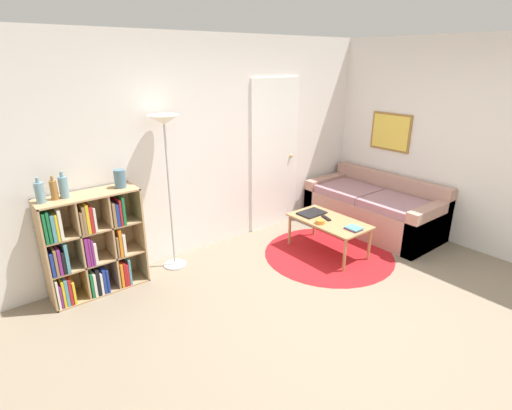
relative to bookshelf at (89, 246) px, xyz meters
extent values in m
plane|color=gray|center=(1.76, -2.02, -0.52)|extent=(14.00, 14.00, 0.00)
cube|color=silver|center=(1.76, 0.22, 0.78)|extent=(7.72, 0.05, 2.60)
cube|color=white|center=(2.65, 0.18, 0.52)|extent=(0.83, 0.02, 2.08)
sphere|color=tan|center=(2.94, 0.16, 0.48)|extent=(0.04, 0.04, 0.04)
cube|color=silver|center=(4.14, -0.91, 0.78)|extent=(0.05, 5.21, 2.60)
cube|color=olive|center=(4.11, -0.66, 0.81)|extent=(0.02, 0.63, 0.53)
cube|color=yellow|center=(4.10, -0.66, 0.81)|extent=(0.01, 0.57, 0.47)
cylinder|color=#B2191E|center=(2.56, -0.98, -0.52)|extent=(1.60, 1.60, 0.01)
cube|color=tan|center=(-0.42, 0.00, 0.02)|extent=(0.02, 0.34, 1.07)
cube|color=tan|center=(0.53, 0.00, 0.02)|extent=(0.02, 0.34, 1.07)
cube|color=tan|center=(0.05, 0.00, 0.54)|extent=(0.96, 0.34, 0.02)
cube|color=tan|center=(0.05, 0.00, -0.51)|extent=(0.96, 0.34, 0.02)
cube|color=tan|center=(0.05, 0.16, 0.02)|extent=(0.96, 0.02, 1.07)
cube|color=tan|center=(-0.10, 0.00, 0.02)|extent=(0.02, 0.32, 1.04)
cube|color=tan|center=(0.21, 0.00, 0.02)|extent=(0.02, 0.32, 1.04)
cube|color=tan|center=(0.05, 0.00, -0.16)|extent=(0.93, 0.32, 0.02)
cube|color=tan|center=(0.05, 0.00, 0.19)|extent=(0.93, 0.32, 0.02)
cube|color=silver|center=(-0.39, -0.06, -0.35)|extent=(0.02, 0.21, 0.30)
cube|color=#7F287A|center=(-0.36, -0.04, -0.38)|extent=(0.02, 0.25, 0.24)
cube|color=gold|center=(-0.34, -0.04, -0.36)|extent=(0.02, 0.25, 0.28)
cube|color=teal|center=(-0.31, -0.07, -0.36)|extent=(0.03, 0.19, 0.29)
cube|color=#B21E23|center=(-0.28, -0.03, -0.36)|extent=(0.03, 0.26, 0.28)
cube|color=gold|center=(-0.24, -0.04, -0.38)|extent=(0.02, 0.25, 0.24)
cube|color=#196B38|center=(-0.07, -0.06, -0.37)|extent=(0.02, 0.20, 0.27)
cube|color=silver|center=(-0.04, -0.03, -0.37)|extent=(0.03, 0.26, 0.26)
cube|color=black|center=(-0.01, -0.07, -0.35)|extent=(0.03, 0.19, 0.30)
cube|color=silver|center=(0.03, -0.05, -0.38)|extent=(0.02, 0.22, 0.24)
cube|color=navy|center=(0.06, -0.04, -0.37)|extent=(0.03, 0.24, 0.27)
cube|color=navy|center=(0.09, -0.03, -0.37)|extent=(0.02, 0.26, 0.26)
cube|color=orange|center=(0.24, -0.06, -0.37)|extent=(0.03, 0.21, 0.27)
cube|color=#B21E23|center=(0.27, -0.07, -0.37)|extent=(0.02, 0.19, 0.27)
cube|color=#B21E23|center=(0.30, -0.06, -0.38)|extent=(0.03, 0.20, 0.25)
cube|color=teal|center=(0.33, -0.05, -0.35)|extent=(0.02, 0.22, 0.30)
cube|color=navy|center=(-0.39, -0.04, -0.03)|extent=(0.03, 0.24, 0.24)
cube|color=olive|center=(-0.35, -0.06, -0.02)|extent=(0.02, 0.20, 0.27)
cube|color=#7F287A|center=(-0.32, -0.04, -0.02)|extent=(0.03, 0.24, 0.26)
cube|color=black|center=(-0.29, -0.04, -0.03)|extent=(0.03, 0.25, 0.23)
cube|color=teal|center=(-0.25, -0.06, 0.00)|extent=(0.03, 0.21, 0.30)
cube|color=#7F287A|center=(-0.07, -0.05, 0.00)|extent=(0.03, 0.22, 0.30)
cube|color=#7F287A|center=(-0.04, -0.05, 0.00)|extent=(0.02, 0.23, 0.30)
cube|color=#7F287A|center=(-0.01, -0.04, -0.01)|extent=(0.02, 0.25, 0.27)
cube|color=silver|center=(0.01, -0.03, -0.03)|extent=(0.03, 0.27, 0.23)
cube|color=olive|center=(0.24, -0.05, -0.03)|extent=(0.02, 0.22, 0.23)
cube|color=orange|center=(0.27, -0.06, 0.00)|extent=(0.03, 0.21, 0.30)
cube|color=silver|center=(0.31, -0.04, -0.03)|extent=(0.03, 0.25, 0.24)
cube|color=#196B38|center=(-0.39, -0.04, 0.35)|extent=(0.03, 0.25, 0.30)
cube|color=#196B38|center=(-0.35, -0.05, 0.35)|extent=(0.02, 0.23, 0.31)
cube|color=teal|center=(-0.32, -0.04, 0.33)|extent=(0.03, 0.25, 0.26)
cube|color=gold|center=(-0.29, -0.04, 0.33)|extent=(0.02, 0.24, 0.26)
cube|color=silver|center=(-0.26, -0.06, 0.35)|extent=(0.03, 0.20, 0.30)
cube|color=olive|center=(-0.07, -0.03, 0.31)|extent=(0.02, 0.26, 0.23)
cube|color=olive|center=(-0.04, -0.04, 0.34)|extent=(0.03, 0.24, 0.28)
cube|color=gold|center=(-0.01, -0.04, 0.34)|extent=(0.03, 0.24, 0.29)
cube|color=#B21E23|center=(0.02, -0.05, 0.33)|extent=(0.03, 0.23, 0.27)
cube|color=silver|center=(0.05, -0.03, 0.32)|extent=(0.02, 0.26, 0.25)
cube|color=olive|center=(0.24, -0.05, 0.32)|extent=(0.03, 0.22, 0.25)
cube|color=navy|center=(0.28, -0.03, 0.31)|extent=(0.03, 0.26, 0.23)
cube|color=#B21E23|center=(0.31, -0.03, 0.33)|extent=(0.02, 0.27, 0.27)
cube|color=#196B38|center=(0.34, -0.04, 0.34)|extent=(0.03, 0.25, 0.29)
cylinder|color=#B7B7BC|center=(0.92, -0.02, -0.51)|extent=(0.26, 0.26, 0.01)
cylinder|color=#B7B7BC|center=(0.92, -0.02, 0.36)|extent=(0.02, 0.02, 1.67)
cone|color=white|center=(0.92, -0.02, 1.20)|extent=(0.34, 0.34, 0.10)
cube|color=tan|center=(3.65, -0.81, -0.29)|extent=(0.89, 1.85, 0.45)
cube|color=tan|center=(4.02, -0.81, -0.15)|extent=(0.16, 1.85, 0.75)
cube|color=tan|center=(3.65, -1.65, -0.22)|extent=(0.89, 0.16, 0.59)
cube|color=tan|center=(3.65, 0.03, -0.22)|extent=(0.89, 0.16, 0.59)
cube|color=#A67885|center=(3.57, -1.19, -0.02)|extent=(0.69, 0.74, 0.10)
cube|color=#A67885|center=(3.57, -0.43, -0.02)|extent=(0.69, 0.74, 0.10)
cube|color=#AD7F51|center=(2.61, -0.91, -0.10)|extent=(0.54, 1.00, 0.02)
cylinder|color=#AD7F51|center=(2.37, -1.37, -0.32)|extent=(0.04, 0.04, 0.41)
cylinder|color=#AD7F51|center=(2.37, -0.45, -0.32)|extent=(0.04, 0.04, 0.41)
cylinder|color=#AD7F51|center=(2.84, -1.37, -0.32)|extent=(0.04, 0.04, 0.41)
cylinder|color=#AD7F51|center=(2.84, -0.45, -0.32)|extent=(0.04, 0.04, 0.41)
cube|color=black|center=(2.59, -0.63, -0.08)|extent=(0.34, 0.24, 0.02)
cylinder|color=orange|center=(2.44, -0.92, -0.06)|extent=(0.11, 0.11, 0.05)
cube|color=#7F287A|center=(2.61, -1.28, -0.08)|extent=(0.15, 0.17, 0.01)
cube|color=teal|center=(2.61, -1.29, -0.07)|extent=(0.15, 0.17, 0.01)
cube|color=black|center=(2.61, -0.86, -0.08)|extent=(0.09, 0.18, 0.02)
cylinder|color=#6B93A3|center=(-0.35, 0.00, 0.65)|extent=(0.08, 0.08, 0.19)
cylinder|color=#6B93A3|center=(-0.35, 0.00, 0.77)|extent=(0.03, 0.03, 0.05)
cylinder|color=olive|center=(-0.23, 0.02, 0.64)|extent=(0.06, 0.06, 0.18)
cylinder|color=olive|center=(-0.23, 0.02, 0.76)|extent=(0.02, 0.02, 0.05)
cylinder|color=#6B93A3|center=(-0.14, 0.02, 0.65)|extent=(0.08, 0.08, 0.21)
cylinder|color=#6B93A3|center=(-0.14, 0.02, 0.78)|extent=(0.03, 0.03, 0.05)
cylinder|color=slate|center=(0.39, 0.00, 0.65)|extent=(0.11, 0.11, 0.19)
camera|label=1|loc=(-0.96, -3.91, 1.80)|focal=28.00mm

